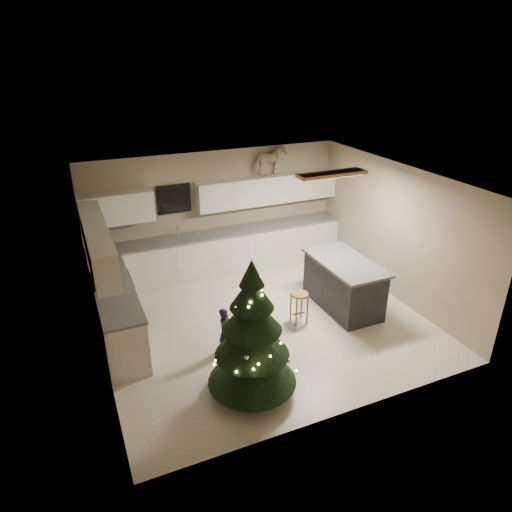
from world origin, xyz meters
name	(u,v)px	position (x,y,z in m)	size (l,w,h in m)	color
ground_plane	(264,321)	(0.00, 0.00, 0.00)	(5.50, 5.50, 0.00)	beige
room_shell	(266,231)	(0.02, 0.00, 1.75)	(5.52, 5.02, 2.61)	tan
cabinetry	(187,257)	(-0.91, 1.65, 0.76)	(5.50, 3.20, 2.00)	silver
island	(343,284)	(1.59, -0.10, 0.48)	(0.90, 1.70, 0.95)	black
bar_stool	(299,301)	(0.56, -0.27, 0.44)	(0.31, 0.31, 0.59)	#986635
christmas_tree	(252,341)	(-0.91, -1.60, 0.86)	(1.30, 1.26, 2.08)	#3F2816
toddler	(225,331)	(-0.94, -0.58, 0.40)	(0.29, 0.19, 0.80)	black
rocking_horse	(270,161)	(1.19, 2.33, 2.32)	(0.75, 0.46, 0.61)	#986635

